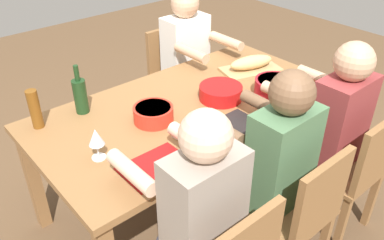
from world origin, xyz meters
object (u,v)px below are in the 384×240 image
at_px(cutting_board, 251,70).
at_px(bread_loaf, 251,62).
at_px(dining_table, 192,115).
at_px(wine_glass, 96,138).
at_px(chair_near_right, 354,169).
at_px(chair_far_right, 175,74).
at_px(napkin_stack, 190,134).
at_px(diner_far_right, 189,56).
at_px(diner_near_left, 198,208).
at_px(serving_bowl_greens, 154,113).
at_px(wine_bottle, 80,95).
at_px(chair_near_center, 299,211).
at_px(diner_near_right, 332,124).
at_px(diner_near_center, 275,160).
at_px(serving_bowl_fruit, 221,92).
at_px(beer_bottle, 35,109).
at_px(serving_bowl_salad, 275,87).

bearing_deg(cutting_board, bread_loaf, 0.00).
relative_size(dining_table, wine_glass, 11.21).
distance_m(chair_near_right, chair_far_right, 1.63).
bearing_deg(napkin_stack, diner_far_right, 50.11).
height_order(diner_near_left, serving_bowl_greens, diner_near_left).
distance_m(serving_bowl_greens, bread_loaf, 0.89).
relative_size(cutting_board, napkin_stack, 2.86).
distance_m(diner_near_left, wine_bottle, 0.99).
xyz_separation_m(chair_near_center, cutting_board, (0.60, 0.90, 0.27)).
xyz_separation_m(chair_near_right, diner_far_right, (0.00, 1.45, 0.21)).
xyz_separation_m(diner_near_right, diner_near_center, (-0.51, 0.00, 0.00)).
relative_size(diner_far_right, wine_bottle, 4.14).
relative_size(serving_bowl_fruit, beer_bottle, 1.18).
relative_size(dining_table, serving_bowl_salad, 7.32).
distance_m(serving_bowl_greens, serving_bowl_fruit, 0.46).
relative_size(diner_near_center, chair_far_right, 1.41).
xyz_separation_m(chair_near_center, wine_bottle, (-0.53, 1.16, 0.37)).
height_order(diner_far_right, serving_bowl_fruit, diner_far_right).
bearing_deg(chair_far_right, serving_bowl_greens, -134.07).
distance_m(dining_table, diner_near_center, 0.63).
height_order(diner_far_right, wine_glass, diner_far_right).
relative_size(chair_far_right, serving_bowl_fruit, 3.27).
relative_size(dining_table, wine_bottle, 6.41).
bearing_deg(serving_bowl_fruit, bread_loaf, 18.56).
bearing_deg(diner_near_center, serving_bowl_fruit, 72.92).
height_order(diner_far_right, bread_loaf, diner_far_right).
bearing_deg(chair_near_center, diner_near_center, 90.00).
distance_m(serving_bowl_greens, wine_bottle, 0.43).
relative_size(dining_table, serving_bowl_fruit, 7.15).
distance_m(diner_near_right, cutting_board, 0.72).
height_order(diner_far_right, serving_bowl_salad, diner_far_right).
bearing_deg(bread_loaf, diner_near_center, -130.26).
bearing_deg(wine_bottle, napkin_stack, -62.55).
relative_size(serving_bowl_salad, napkin_stack, 1.82).
height_order(diner_far_right, wine_bottle, diner_far_right).
height_order(diner_far_right, serving_bowl_greens, diner_far_right).
bearing_deg(dining_table, diner_near_center, -90.00).
height_order(chair_near_right, chair_near_center, same).
xyz_separation_m(diner_near_center, napkin_stack, (-0.22, 0.38, 0.05)).
bearing_deg(wine_glass, serving_bowl_fruit, 2.52).
bearing_deg(diner_near_center, diner_near_right, 0.00).
distance_m(chair_far_right, napkin_stack, 1.32).
height_order(chair_near_right, wine_bottle, wine_bottle).
xyz_separation_m(chair_near_center, diner_far_right, (0.51, 1.45, 0.21)).
bearing_deg(cutting_board, serving_bowl_greens, -174.51).
bearing_deg(chair_near_center, diner_near_left, 160.25).
distance_m(serving_bowl_fruit, beer_bottle, 1.05).
bearing_deg(bread_loaf, diner_near_right, -97.45).
xyz_separation_m(diner_near_right, wine_glass, (-1.19, 0.53, 0.16)).
height_order(chair_near_right, wine_glass, wine_glass).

